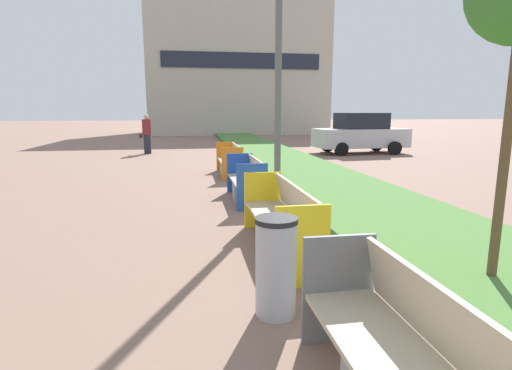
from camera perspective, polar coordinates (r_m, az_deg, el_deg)
planter_grass_strip at (r=11.07m, az=9.01°, el=0.77°), size 2.80×120.00×0.18m
building_backdrop at (r=36.58m, az=-2.88°, el=15.76°), size 14.80×8.36×10.57m
bench_yellow_frame at (r=5.61m, az=3.63°, el=-5.68°), size 0.65×2.44×0.94m
bench_blue_frame at (r=8.76m, az=-1.30°, el=0.15°), size 0.65×1.95×0.94m
bench_orange_frame at (r=12.28m, az=-3.71°, el=3.13°), size 0.65×2.05×0.94m
litter_bin at (r=3.88m, az=2.87°, el=-11.56°), size 0.41×0.41×0.97m
pedestrian_walking at (r=19.11m, az=-15.33°, el=7.11°), size 0.53×0.24×1.80m
parked_car_distant at (r=19.22m, az=14.71°, el=7.12°), size 4.31×2.03×1.86m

